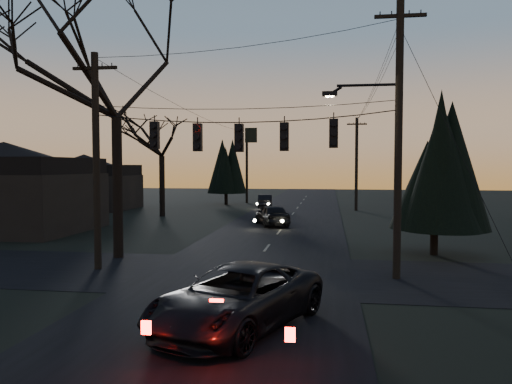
# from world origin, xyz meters

# --- Properties ---
(main_road) EXTENTS (8.00, 120.00, 0.02)m
(main_road) POSITION_xyz_m (0.00, 20.00, 0.01)
(main_road) COLOR black
(main_road) RESTS_ON ground
(cross_road) EXTENTS (60.00, 7.00, 0.02)m
(cross_road) POSITION_xyz_m (0.00, 10.00, 0.01)
(cross_road) COLOR black
(cross_road) RESTS_ON ground
(utility_pole_right) EXTENTS (5.00, 0.30, 10.00)m
(utility_pole_right) POSITION_xyz_m (5.50, 10.00, 0.00)
(utility_pole_right) COLOR black
(utility_pole_right) RESTS_ON ground
(utility_pole_left) EXTENTS (1.80, 0.30, 8.50)m
(utility_pole_left) POSITION_xyz_m (-6.00, 10.00, 0.00)
(utility_pole_left) COLOR black
(utility_pole_left) RESTS_ON ground
(utility_pole_far_r) EXTENTS (1.80, 0.30, 8.50)m
(utility_pole_far_r) POSITION_xyz_m (5.50, 38.00, 0.00)
(utility_pole_far_r) COLOR black
(utility_pole_far_r) RESTS_ON ground
(utility_pole_far_l) EXTENTS (0.30, 0.30, 8.00)m
(utility_pole_far_l) POSITION_xyz_m (-6.00, 46.00, 0.00)
(utility_pole_far_l) COLOR black
(utility_pole_far_l) RESTS_ON ground
(span_signal_assembly) EXTENTS (11.50, 0.44, 1.62)m
(span_signal_assembly) POSITION_xyz_m (-0.24, 10.00, 5.22)
(span_signal_assembly) COLOR black
(span_signal_assembly) RESTS_ON ground
(bare_tree_left) EXTENTS (10.90, 10.90, 12.45)m
(bare_tree_left) POSITION_xyz_m (-6.25, 12.50, 8.71)
(bare_tree_left) COLOR black
(bare_tree_left) RESTS_ON ground
(evergreen_right) EXTENTS (3.90, 3.90, 7.49)m
(evergreen_right) POSITION_xyz_m (7.84, 15.24, 4.34)
(evergreen_right) COLOR black
(evergreen_right) RESTS_ON ground
(bare_tree_dist) EXTENTS (6.67, 6.67, 9.83)m
(bare_tree_dist) POSITION_xyz_m (-10.40, 30.45, 6.87)
(bare_tree_dist) COLOR black
(bare_tree_dist) RESTS_ON ground
(evergreen_dist) EXTENTS (3.26, 3.26, 6.08)m
(evergreen_dist) POSITION_xyz_m (-7.78, 43.28, 3.63)
(evergreen_dist) COLOR black
(evergreen_dist) RESTS_ON ground
(house_left_near) EXTENTS (10.00, 8.00, 5.60)m
(house_left_near) POSITION_xyz_m (-17.00, 20.00, 2.80)
(house_left_near) COLOR black
(house_left_near) RESTS_ON ground
(house_left_far) EXTENTS (9.00, 7.00, 5.20)m
(house_left_far) POSITION_xyz_m (-20.00, 36.00, 2.60)
(house_left_far) COLOR black
(house_left_far) RESTS_ON ground
(suv_near) EXTENTS (4.47, 6.10, 1.54)m
(suv_near) POSITION_xyz_m (0.80, 3.73, 0.77)
(suv_near) COLOR black
(suv_near) RESTS_ON ground
(sedan_oncoming_a) EXTENTS (3.09, 4.63, 1.46)m
(sedan_oncoming_a) POSITION_xyz_m (-0.80, 25.31, 0.73)
(sedan_oncoming_a) COLOR black
(sedan_oncoming_a) RESTS_ON ground
(sedan_oncoming_b) EXTENTS (1.72, 3.92, 1.25)m
(sedan_oncoming_b) POSITION_xyz_m (-3.20, 40.25, 0.63)
(sedan_oncoming_b) COLOR black
(sedan_oncoming_b) RESTS_ON ground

